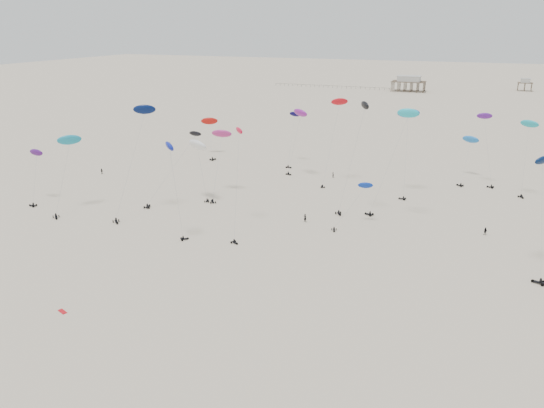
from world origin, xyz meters
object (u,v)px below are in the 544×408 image
at_px(pavilion_main, 408,85).
at_px(pavilion_small, 525,85).
at_px(rig_4, 528,136).
at_px(rig_0, 357,136).
at_px(rig_9, 35,165).
at_px(spectator_0, 305,222).

bearing_deg(pavilion_main, pavilion_small, 23.20).
bearing_deg(rig_4, rig_0, 8.89).
relative_size(pavilion_main, rig_9, 1.60).
distance_m(pavilion_main, rig_4, 219.72).
relative_size(rig_9, spectator_0, 6.04).
xyz_separation_m(pavilion_main, rig_4, (58.54, -211.50, 10.86)).
distance_m(rig_0, rig_4, 46.23).
relative_size(rig_0, spectator_0, 11.62).
bearing_deg(rig_4, pavilion_main, -102.79).
distance_m(pavilion_main, pavilion_small, 76.16).
distance_m(pavilion_small, rig_0, 274.03).
height_order(pavilion_small, rig_9, rig_9).
height_order(pavilion_main, rig_4, rig_4).
bearing_deg(pavilion_small, rig_9, -112.90).
distance_m(pavilion_small, spectator_0, 287.14).
distance_m(rig_0, rig_9, 78.18).
relative_size(rig_4, rig_9, 1.46).
xyz_separation_m(rig_4, rig_9, (-111.43, -49.47, -6.41)).
xyz_separation_m(pavilion_small, rig_4, (-11.46, -241.50, 11.60)).
bearing_deg(pavilion_main, spectator_0, -86.88).
bearing_deg(rig_0, rig_4, -176.05).
distance_m(pavilion_small, rig_9, 315.90).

